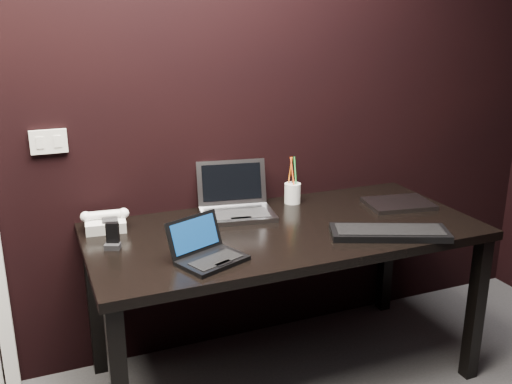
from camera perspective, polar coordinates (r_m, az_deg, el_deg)
name	(u,v)px	position (r m, az deg, el deg)	size (l,w,h in m)	color
wall_back	(189,91)	(2.63, -6.70, 10.02)	(4.00, 4.00, 0.00)	black
wall_switch	(49,142)	(2.55, -20.03, 4.75)	(0.15, 0.02, 0.10)	silver
desk	(285,244)	(2.53, 2.90, -5.18)	(1.70, 0.80, 0.74)	black
netbook	(207,253)	(2.17, -4.90, -6.07)	(0.31, 0.29, 0.15)	black
silver_laptop	(236,205)	(2.64, -2.01, -1.34)	(0.38, 0.35, 0.23)	gray
ext_keyboard	(389,233)	(2.46, 13.20, -3.97)	(0.52, 0.35, 0.03)	black
closed_laptop	(398,204)	(2.85, 14.06, -1.14)	(0.34, 0.27, 0.02)	gray
desk_phone	(105,222)	(2.54, -14.83, -2.88)	(0.21, 0.17, 0.10)	silver
mobile_phone	(113,239)	(2.34, -14.14, -4.55)	(0.07, 0.07, 0.10)	black
pen_cup	(292,192)	(2.80, 3.67, -0.03)	(0.09, 0.09, 0.23)	silver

